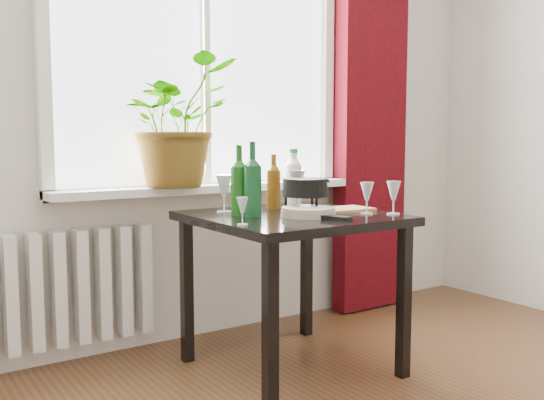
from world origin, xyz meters
TOP-DOWN VIEW (x-y plane):
  - window at (0.00, 2.22)m, footprint 1.72×0.08m
  - windowsill at (0.00, 2.15)m, footprint 1.72×0.20m
  - curtain at (1.12, 2.12)m, footprint 0.50×0.12m
  - radiator at (-0.75, 2.18)m, footprint 0.80×0.10m
  - table at (0.10, 1.55)m, footprint 0.85×0.85m
  - potted_plant at (-0.23, 2.10)m, footprint 0.72×0.67m
  - wine_bottle_left at (-0.13, 1.63)m, footprint 0.08×0.08m
  - wine_bottle_right at (-0.10, 1.57)m, footprint 0.08×0.08m
  - bottle_amber at (0.15, 1.77)m, footprint 0.08×0.08m
  - cleaning_bottle at (0.34, 1.87)m, footprint 0.11×0.11m
  - wineglass_front_right at (0.38, 1.35)m, footprint 0.08×0.08m
  - wineglass_far_right at (0.48, 1.27)m, footprint 0.07×0.07m
  - wineglass_back_center at (0.23, 1.69)m, footprint 0.10×0.10m
  - wineglass_back_left at (-0.13, 1.78)m, footprint 0.10×0.10m
  - wineglass_front_left at (-0.28, 1.36)m, footprint 0.06×0.06m
  - plate_stack at (0.11, 1.44)m, footprint 0.26×0.26m
  - fondue_pot at (0.17, 1.54)m, footprint 0.30×0.28m
  - tv_remote at (0.12, 1.29)m, footprint 0.10×0.18m
  - cutting_board at (0.37, 1.50)m, footprint 0.28×0.18m

SIDE VIEW (x-z plane):
  - radiator at x=-0.75m, z-range 0.10..0.66m
  - table at x=0.10m, z-range 0.28..1.02m
  - cutting_board at x=0.37m, z-range 0.74..0.75m
  - tv_remote at x=0.12m, z-range 0.74..0.76m
  - plate_stack at x=0.11m, z-range 0.74..0.78m
  - wineglass_front_left at x=-0.28m, z-range 0.74..0.85m
  - wineglass_front_right at x=0.38m, z-range 0.74..0.89m
  - wineglass_far_right at x=0.48m, z-range 0.74..0.90m
  - fondue_pot at x=0.17m, z-range 0.74..0.90m
  - windowsill at x=0.00m, z-range 0.80..0.84m
  - wineglass_back_left at x=-0.13m, z-range 0.74..0.92m
  - wineglass_back_center at x=0.23m, z-range 0.74..0.94m
  - bottle_amber at x=0.15m, z-range 0.74..1.02m
  - cleaning_bottle at x=0.34m, z-range 0.74..1.04m
  - wine_bottle_left at x=-0.13m, z-range 0.74..1.07m
  - wine_bottle_right at x=-0.10m, z-range 0.74..1.08m
  - potted_plant at x=-0.23m, z-range 0.84..1.50m
  - curtain at x=1.12m, z-range 0.01..2.58m
  - window at x=0.00m, z-range 0.79..2.41m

